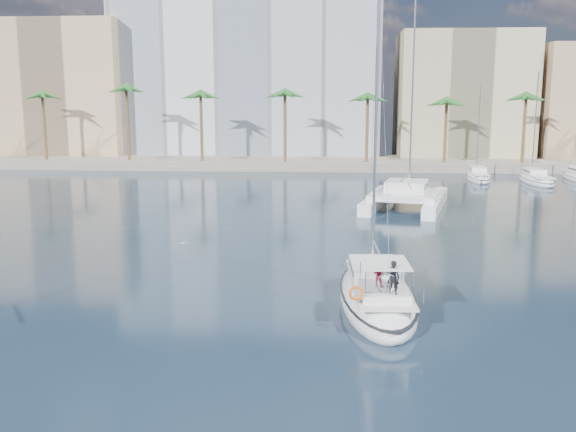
{
  "coord_description": "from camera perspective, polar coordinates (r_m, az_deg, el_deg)",
  "views": [
    {
      "loc": [
        1.67,
        -33.98,
        10.27
      ],
      "look_at": [
        -0.74,
        1.5,
        3.63
      ],
      "focal_mm": 40.0,
      "sensor_mm": 36.0,
      "label": 1
    }
  ],
  "objects": [
    {
      "name": "building_tan_left",
      "position": [
        111.86,
        -19.42,
        10.36
      ],
      "size": [
        22.0,
        14.0,
        22.0
      ],
      "primitive_type": "cube",
      "color": "tan",
      "rests_on": "ground"
    },
    {
      "name": "palm_centre",
      "position": [
        90.99,
        2.89,
        10.57
      ],
      "size": [
        3.6,
        3.6,
        12.3
      ],
      "color": "brown",
      "rests_on": "ground"
    },
    {
      "name": "quay",
      "position": [
        95.48,
        2.88,
        4.75
      ],
      "size": [
        120.0,
        14.0,
        1.2
      ],
      "primitive_type": "cube",
      "color": "gray",
      "rests_on": "ground"
    },
    {
      "name": "building_modern",
      "position": [
        107.91,
        -3.47,
        12.53
      ],
      "size": [
        42.0,
        16.0,
        28.0
      ],
      "primitive_type": "cube",
      "color": "silver",
      "rests_on": "ground"
    },
    {
      "name": "catamaran",
      "position": [
        61.24,
        10.44,
        1.86
      ],
      "size": [
        9.65,
        14.5,
        19.22
      ],
      "rotation": [
        0.0,
        0.0,
        -0.24
      ],
      "color": "white",
      "rests_on": "ground"
    },
    {
      "name": "palm_left",
      "position": [
        97.72,
        -17.8,
        10.08
      ],
      "size": [
        3.6,
        3.6,
        12.3
      ],
      "color": "brown",
      "rests_on": "ground"
    },
    {
      "name": "ground",
      "position": [
        35.53,
        1.03,
        -6.23
      ],
      "size": [
        160.0,
        160.0,
        0.0
      ],
      "primitive_type": "plane",
      "color": "black",
      "rests_on": "ground"
    },
    {
      "name": "moored_yacht_b",
      "position": [
        83.42,
        21.2,
        2.78
      ],
      "size": [
        3.32,
        10.83,
        13.72
      ],
      "primitive_type": null,
      "rotation": [
        0.0,
        0.0,
        -0.02
      ],
      "color": "white",
      "rests_on": "ground"
    },
    {
      "name": "palm_right",
      "position": [
        96.55,
        23.81,
        9.7
      ],
      "size": [
        3.6,
        3.6,
        12.3
      ],
      "color": "brown",
      "rests_on": "ground"
    },
    {
      "name": "moored_yacht_a",
      "position": [
        83.66,
        16.54,
        3.08
      ],
      "size": [
        3.37,
        9.52,
        11.9
      ],
      "primitive_type": null,
      "rotation": [
        0.0,
        0.0,
        -0.07
      ],
      "color": "white",
      "rests_on": "ground"
    },
    {
      "name": "main_sloop",
      "position": [
        32.47,
        7.92,
        -6.99
      ],
      "size": [
        4.18,
        11.62,
        17.02
      ],
      "rotation": [
        0.0,
        0.0,
        0.05
      ],
      "color": "white",
      "rests_on": "ground"
    },
    {
      "name": "seagull",
      "position": [
        43.35,
        -9.31,
        -2.42
      ],
      "size": [
        0.93,
        0.4,
        0.17
      ],
      "color": "silver",
      "rests_on": "ground"
    },
    {
      "name": "building_beige",
      "position": [
        105.95,
        15.19,
        10.06
      ],
      "size": [
        20.0,
        14.0,
        20.0
      ],
      "primitive_type": "cube",
      "color": "#BDAE88",
      "rests_on": "ground"
    }
  ]
}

